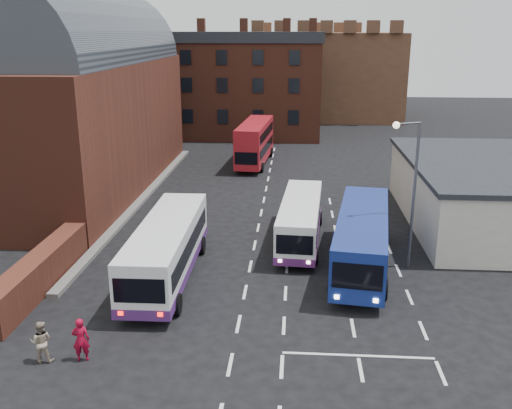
# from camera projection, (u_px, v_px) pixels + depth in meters

# --- Properties ---
(ground) EXTENTS (180.00, 180.00, 0.00)m
(ground) POSITION_uv_depth(u_px,v_px,m) (240.00, 315.00, 25.84)
(ground) COLOR black
(railway_station) EXTENTS (12.00, 28.00, 16.00)m
(railway_station) POSITION_uv_depth(u_px,v_px,m) (69.00, 93.00, 44.68)
(railway_station) COLOR #602B1E
(railway_station) RESTS_ON ground
(forecourt_wall) EXTENTS (1.20, 10.00, 1.80)m
(forecourt_wall) POSITION_uv_depth(u_px,v_px,m) (39.00, 273.00, 28.18)
(forecourt_wall) COLOR #602B1E
(forecourt_wall) RESTS_ON ground
(cream_building) EXTENTS (10.40, 16.40, 4.25)m
(cream_building) POSITION_uv_depth(u_px,v_px,m) (487.00, 192.00, 37.53)
(cream_building) COLOR beige
(cream_building) RESTS_ON ground
(brick_terrace) EXTENTS (22.00, 10.00, 11.00)m
(brick_terrace) POSITION_uv_depth(u_px,v_px,m) (228.00, 90.00, 68.50)
(brick_terrace) COLOR brown
(brick_terrace) RESTS_ON ground
(castle_keep) EXTENTS (22.00, 22.00, 12.00)m
(castle_keep) POSITION_uv_depth(u_px,v_px,m) (322.00, 74.00, 86.60)
(castle_keep) COLOR brown
(castle_keep) RESTS_ON ground
(bus_white_outbound) EXTENTS (2.89, 11.08, 3.01)m
(bus_white_outbound) POSITION_uv_depth(u_px,v_px,m) (167.00, 246.00, 29.21)
(bus_white_outbound) COLOR white
(bus_white_outbound) RESTS_ON ground
(bus_white_inbound) EXTENTS (2.94, 9.81, 2.64)m
(bus_white_inbound) POSITION_uv_depth(u_px,v_px,m) (300.00, 218.00, 34.29)
(bus_white_inbound) COLOR white
(bus_white_inbound) RESTS_ON ground
(bus_blue) EXTENTS (4.12, 11.43, 3.05)m
(bus_blue) POSITION_uv_depth(u_px,v_px,m) (362.00, 237.00, 30.48)
(bus_blue) COLOR navy
(bus_blue) RESTS_ON ground
(bus_red_double) EXTENTS (3.14, 10.20, 4.02)m
(bus_red_double) POSITION_uv_depth(u_px,v_px,m) (255.00, 142.00, 54.34)
(bus_red_double) COLOR #A61921
(bus_red_double) RESTS_ON ground
(street_lamp) EXTENTS (1.53, 0.80, 8.02)m
(street_lamp) POSITION_uv_depth(u_px,v_px,m) (410.00, 182.00, 29.60)
(street_lamp) COLOR #4D4F55
(street_lamp) RESTS_ON ground
(pedestrian_red) EXTENTS (0.73, 0.56, 1.80)m
(pedestrian_red) POSITION_uv_depth(u_px,v_px,m) (81.00, 340.00, 22.07)
(pedestrian_red) COLOR maroon
(pedestrian_red) RESTS_ON ground
(pedestrian_beige) EXTENTS (0.92, 0.76, 1.71)m
(pedestrian_beige) POSITION_uv_depth(u_px,v_px,m) (41.00, 342.00, 22.01)
(pedestrian_beige) COLOR tan
(pedestrian_beige) RESTS_ON ground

